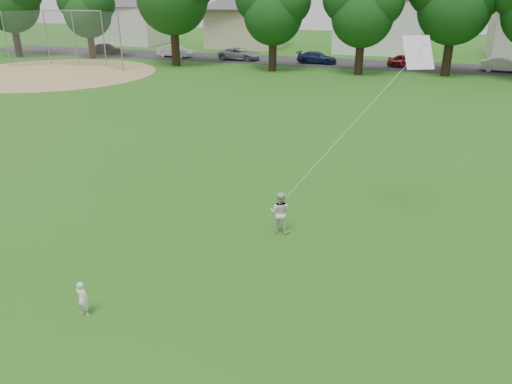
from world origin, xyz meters
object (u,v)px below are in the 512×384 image
(toddler, at_px, (82,299))
(kite, at_px, (347,131))
(older_boy, at_px, (280,212))
(baseball_backstop, at_px, (72,39))

(toddler, distance_m, kite, 8.71)
(toddler, bearing_deg, older_boy, -118.55)
(older_boy, xyz_separation_m, kite, (1.78, 0.90, 2.55))
(kite, bearing_deg, older_boy, -153.04)
(older_boy, height_order, kite, kite)
(kite, relative_size, baseball_backstop, 0.52)
(toddler, bearing_deg, baseball_backstop, -51.56)
(toddler, distance_m, older_boy, 6.51)
(baseball_backstop, bearing_deg, kite, -41.96)
(older_boy, height_order, baseball_backstop, baseball_backstop)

